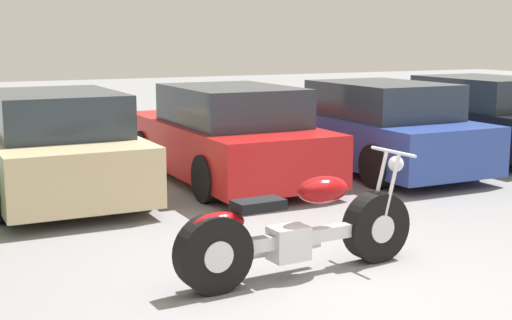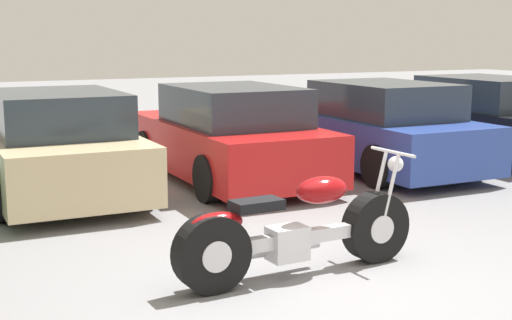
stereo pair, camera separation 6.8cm
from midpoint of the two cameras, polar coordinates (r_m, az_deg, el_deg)
The scene contains 6 objects.
ground_plane at distance 6.26m, azimuth 6.95°, elevation -9.96°, with size 60.00×60.00×0.00m, color slate.
motorcycle at distance 6.36m, azimuth 2.98°, elevation -5.71°, with size 2.39×0.62×1.06m.
parked_car_champagne at distance 9.94m, azimuth -16.05°, elevation 1.04°, with size 1.85×4.16×1.40m.
parked_car_red at distance 10.54m, azimuth -2.57°, elevation 1.91°, with size 1.85×4.16×1.40m.
parked_car_blue at distance 11.55m, azimuth 9.26°, elevation 2.49°, with size 1.85×4.16×1.40m.
parked_car_black at distance 13.42m, azimuth 16.99°, elevation 3.21°, with size 1.85×4.16×1.40m.
Camera 1 is at (-3.29, -4.90, 2.12)m, focal length 50.00 mm.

